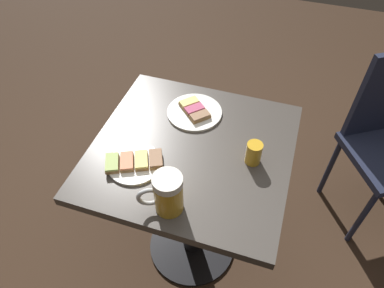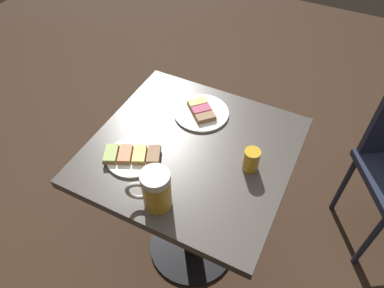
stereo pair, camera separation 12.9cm
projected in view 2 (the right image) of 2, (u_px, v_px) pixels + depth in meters
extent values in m
plane|color=#382619|center=(192.00, 245.00, 1.88)|extent=(6.00, 6.00, 0.00)
cylinder|color=black|center=(192.00, 244.00, 1.87)|extent=(0.44, 0.44, 0.01)
cylinder|color=black|center=(192.00, 205.00, 1.59)|extent=(0.09, 0.09, 0.74)
cube|color=#423D38|center=(192.00, 151.00, 1.32)|extent=(0.70, 0.72, 0.04)
cylinder|color=white|center=(133.00, 157.00, 1.27)|extent=(0.19, 0.19, 0.01)
cube|color=#9E7547|center=(111.00, 155.00, 1.26)|extent=(0.10, 0.08, 0.01)
cube|color=#ADC66B|center=(111.00, 153.00, 1.26)|extent=(0.09, 0.07, 0.01)
cube|color=#9E7547|center=(125.00, 155.00, 1.26)|extent=(0.10, 0.08, 0.01)
cube|color=#EA8E66|center=(125.00, 153.00, 1.25)|extent=(0.09, 0.07, 0.01)
cube|color=#9E7547|center=(140.00, 155.00, 1.26)|extent=(0.10, 0.08, 0.01)
cube|color=#EFE07A|center=(139.00, 153.00, 1.25)|extent=(0.09, 0.07, 0.01)
cube|color=#9E7547|center=(154.00, 155.00, 1.26)|extent=(0.10, 0.08, 0.01)
cube|color=#997051|center=(154.00, 154.00, 1.25)|extent=(0.09, 0.07, 0.01)
cylinder|color=white|center=(201.00, 113.00, 1.43)|extent=(0.22, 0.22, 0.01)
cube|color=#9E7547|center=(197.00, 104.00, 1.45)|extent=(0.09, 0.08, 0.01)
cube|color=#EFE07A|center=(197.00, 102.00, 1.44)|extent=(0.08, 0.08, 0.01)
cube|color=#9E7547|center=(201.00, 111.00, 1.42)|extent=(0.09, 0.08, 0.01)
cube|color=#BC4C70|center=(201.00, 109.00, 1.41)|extent=(0.08, 0.08, 0.01)
cube|color=#9E7547|center=(206.00, 118.00, 1.39)|extent=(0.09, 0.08, 0.01)
cube|color=#997051|center=(206.00, 116.00, 1.38)|extent=(0.08, 0.08, 0.01)
cylinder|color=gold|center=(157.00, 192.00, 1.10)|extent=(0.09, 0.09, 0.12)
cylinder|color=white|center=(155.00, 178.00, 1.04)|extent=(0.09, 0.09, 0.03)
torus|color=silver|center=(138.00, 191.00, 1.09)|extent=(0.05, 0.08, 0.08)
cylinder|color=gold|center=(251.00, 160.00, 1.21)|extent=(0.06, 0.06, 0.09)
cylinder|color=#1E2338|center=(369.00, 241.00, 1.65)|extent=(0.03, 0.03, 0.44)
cylinder|color=#1E2338|center=(343.00, 185.00, 1.87)|extent=(0.03, 0.03, 0.44)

